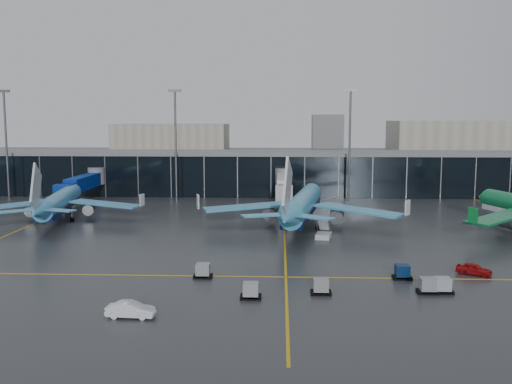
{
  "coord_description": "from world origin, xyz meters",
  "views": [
    {
      "loc": [
        9.33,
        -81.08,
        18.6
      ],
      "look_at": [
        5.0,
        18.0,
        6.0
      ],
      "focal_mm": 40.0,
      "sensor_mm": 36.0,
      "label": 1
    }
  ],
  "objects_px": {
    "airliner_arkefly": "(59,190)",
    "mobile_airstair": "(323,233)",
    "service_van_white": "(131,310)",
    "airliner_klm_near": "(303,191)",
    "service_van_red": "(474,269)",
    "baggage_carts": "(340,282)"
  },
  "relations": [
    {
      "from": "airliner_arkefly",
      "to": "mobile_airstair",
      "type": "relative_size",
      "value": 10.25
    },
    {
      "from": "mobile_airstair",
      "to": "service_van_white",
      "type": "relative_size",
      "value": 0.77
    },
    {
      "from": "airliner_klm_near",
      "to": "service_van_red",
      "type": "distance_m",
      "value": 36.38
    },
    {
      "from": "airliner_arkefly",
      "to": "mobile_airstair",
      "type": "bearing_deg",
      "value": -26.45
    },
    {
      "from": "airliner_arkefly",
      "to": "baggage_carts",
      "type": "bearing_deg",
      "value": -50.88
    },
    {
      "from": "baggage_carts",
      "to": "mobile_airstair",
      "type": "distance_m",
      "value": 27.18
    },
    {
      "from": "airliner_arkefly",
      "to": "service_van_white",
      "type": "height_order",
      "value": "airliner_arkefly"
    },
    {
      "from": "airliner_klm_near",
      "to": "mobile_airstair",
      "type": "height_order",
      "value": "airliner_klm_near"
    },
    {
      "from": "baggage_carts",
      "to": "mobile_airstair",
      "type": "relative_size",
      "value": 8.05
    },
    {
      "from": "airliner_klm_near",
      "to": "mobile_airstair",
      "type": "xyz_separation_m",
      "value": [
        2.92,
        -9.5,
        -5.58
      ]
    },
    {
      "from": "baggage_carts",
      "to": "service_van_white",
      "type": "distance_m",
      "value": 23.09
    },
    {
      "from": "mobile_airstair",
      "to": "service_van_red",
      "type": "xyz_separation_m",
      "value": [
        16.6,
        -20.67,
        -0.07
      ]
    },
    {
      "from": "airliner_klm_near",
      "to": "baggage_carts",
      "type": "bearing_deg",
      "value": -76.67
    },
    {
      "from": "airliner_arkefly",
      "to": "service_van_red",
      "type": "relative_size",
      "value": 8.91
    },
    {
      "from": "service_van_red",
      "to": "service_van_white",
      "type": "xyz_separation_m",
      "value": [
        -37.51,
        -16.58,
        0.06
      ]
    },
    {
      "from": "airliner_arkefly",
      "to": "service_van_red",
      "type": "distance_m",
      "value": 73.41
    },
    {
      "from": "baggage_carts",
      "to": "service_van_white",
      "type": "height_order",
      "value": "baggage_carts"
    },
    {
      "from": "baggage_carts",
      "to": "service_van_red",
      "type": "xyz_separation_m",
      "value": [
        16.73,
        6.51,
        -0.06
      ]
    },
    {
      "from": "airliner_arkefly",
      "to": "airliner_klm_near",
      "type": "distance_m",
      "value": 45.14
    },
    {
      "from": "airliner_arkefly",
      "to": "service_van_red",
      "type": "xyz_separation_m",
      "value": [
        64.43,
        -34.84,
        -4.94
      ]
    },
    {
      "from": "baggage_carts",
      "to": "service_van_red",
      "type": "height_order",
      "value": "baggage_carts"
    },
    {
      "from": "baggage_carts",
      "to": "service_van_white",
      "type": "bearing_deg",
      "value": -154.14
    }
  ]
}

